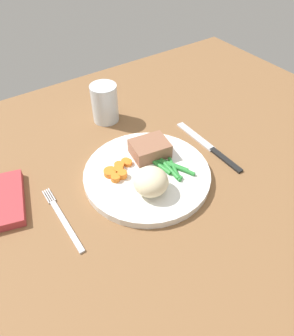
# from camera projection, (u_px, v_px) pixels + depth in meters

# --- Properties ---
(dining_table) EXTENTS (1.20, 0.90, 0.02)m
(dining_table) POSITION_uv_depth(u_px,v_px,m) (152.00, 172.00, 0.67)
(dining_table) COLOR brown
(dining_table) RESTS_ON ground
(dinner_plate) EXTENTS (0.26, 0.26, 0.02)m
(dinner_plate) POSITION_uv_depth(u_px,v_px,m) (147.00, 174.00, 0.64)
(dinner_plate) COLOR white
(dinner_plate) RESTS_ON dining_table
(meat_portion) EXTENTS (0.09, 0.07, 0.03)m
(meat_portion) POSITION_uv_depth(u_px,v_px,m) (150.00, 148.00, 0.66)
(meat_portion) COLOR #936047
(meat_portion) RESTS_ON dinner_plate
(mashed_potatoes) EXTENTS (0.07, 0.07, 0.05)m
(mashed_potatoes) POSITION_uv_depth(u_px,v_px,m) (151.00, 181.00, 0.58)
(mashed_potatoes) COLOR beige
(mashed_potatoes) RESTS_ON dinner_plate
(carrot_slices) EXTENTS (0.07, 0.05, 0.01)m
(carrot_slices) POSITION_uv_depth(u_px,v_px,m) (118.00, 170.00, 0.63)
(carrot_slices) COLOR orange
(carrot_slices) RESTS_ON dinner_plate
(green_beans) EXTENTS (0.05, 0.09, 0.01)m
(green_beans) POSITION_uv_depth(u_px,v_px,m) (170.00, 167.00, 0.63)
(green_beans) COLOR #2D8C38
(green_beans) RESTS_ON dinner_plate
(fork) EXTENTS (0.01, 0.17, 0.00)m
(fork) POSITION_uv_depth(u_px,v_px,m) (63.00, 219.00, 0.56)
(fork) COLOR silver
(fork) RESTS_ON dining_table
(knife) EXTENTS (0.02, 0.21, 0.01)m
(knife) POSITION_uv_depth(u_px,v_px,m) (209.00, 147.00, 0.71)
(knife) COLOR black
(knife) RESTS_ON dining_table
(water_glass) EXTENTS (0.06, 0.06, 0.09)m
(water_glass) POSITION_uv_depth(u_px,v_px,m) (105.00, 105.00, 0.76)
(water_glass) COLOR silver
(water_glass) RESTS_ON dining_table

